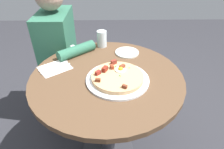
{
  "coord_description": "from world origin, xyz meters",
  "views": [
    {
      "loc": [
        0.88,
        0.01,
        1.33
      ],
      "look_at": [
        0.03,
        0.03,
        0.74
      ],
      "focal_mm": 30.68,
      "sensor_mm": 36.0,
      "label": 1
    }
  ],
  "objects_px": {
    "salt_shaker": "(73,50)",
    "breakfast_pizza": "(117,76)",
    "knife": "(54,66)",
    "person_seated": "(61,65)",
    "pizza_plate": "(118,79)",
    "water_glass": "(102,39)",
    "fork": "(56,69)",
    "dining_table": "(107,97)",
    "bread_plate": "(127,52)"
  },
  "relations": [
    {
      "from": "pizza_plate",
      "to": "bread_plate",
      "type": "height_order",
      "value": "pizza_plate"
    },
    {
      "from": "pizza_plate",
      "to": "bread_plate",
      "type": "distance_m",
      "value": 0.31
    },
    {
      "from": "bread_plate",
      "to": "breakfast_pizza",
      "type": "bearing_deg",
      "value": -14.46
    },
    {
      "from": "dining_table",
      "to": "person_seated",
      "type": "relative_size",
      "value": 0.76
    },
    {
      "from": "pizza_plate",
      "to": "water_glass",
      "type": "bearing_deg",
      "value": -167.24
    },
    {
      "from": "salt_shaker",
      "to": "water_glass",
      "type": "bearing_deg",
      "value": 119.78
    },
    {
      "from": "person_seated",
      "to": "knife",
      "type": "xyz_separation_m",
      "value": [
        0.36,
        0.06,
        0.22
      ]
    },
    {
      "from": "dining_table",
      "to": "salt_shaker",
      "type": "height_order",
      "value": "salt_shaker"
    },
    {
      "from": "pizza_plate",
      "to": "water_glass",
      "type": "distance_m",
      "value": 0.43
    },
    {
      "from": "dining_table",
      "to": "person_seated",
      "type": "height_order",
      "value": "person_seated"
    },
    {
      "from": "bread_plate",
      "to": "water_glass",
      "type": "xyz_separation_m",
      "value": [
        -0.11,
        -0.17,
        0.05
      ]
    },
    {
      "from": "knife",
      "to": "water_glass",
      "type": "relative_size",
      "value": 1.59
    },
    {
      "from": "person_seated",
      "to": "salt_shaker",
      "type": "xyz_separation_m",
      "value": [
        0.2,
        0.15,
        0.24
      ]
    },
    {
      "from": "breakfast_pizza",
      "to": "knife",
      "type": "bearing_deg",
      "value": -110.26
    },
    {
      "from": "dining_table",
      "to": "bread_plate",
      "type": "height_order",
      "value": "bread_plate"
    },
    {
      "from": "breakfast_pizza",
      "to": "fork",
      "type": "xyz_separation_m",
      "value": [
        -0.11,
        -0.35,
        -0.02
      ]
    },
    {
      "from": "breakfast_pizza",
      "to": "knife",
      "type": "height_order",
      "value": "breakfast_pizza"
    },
    {
      "from": "pizza_plate",
      "to": "water_glass",
      "type": "relative_size",
      "value": 3.0
    },
    {
      "from": "dining_table",
      "to": "water_glass",
      "type": "height_order",
      "value": "water_glass"
    },
    {
      "from": "bread_plate",
      "to": "knife",
      "type": "xyz_separation_m",
      "value": [
        0.16,
        -0.45,
        0.0
      ]
    },
    {
      "from": "knife",
      "to": "person_seated",
      "type": "bearing_deg",
      "value": 62.57
    },
    {
      "from": "fork",
      "to": "knife",
      "type": "xyz_separation_m",
      "value": [
        -0.03,
        -0.02,
        0.0
      ]
    },
    {
      "from": "salt_shaker",
      "to": "dining_table",
      "type": "bearing_deg",
      "value": 41.49
    },
    {
      "from": "pizza_plate",
      "to": "fork",
      "type": "distance_m",
      "value": 0.37
    },
    {
      "from": "dining_table",
      "to": "salt_shaker",
      "type": "distance_m",
      "value": 0.39
    },
    {
      "from": "person_seated",
      "to": "salt_shaker",
      "type": "relative_size",
      "value": 19.55
    },
    {
      "from": "breakfast_pizza",
      "to": "water_glass",
      "type": "distance_m",
      "value": 0.42
    },
    {
      "from": "water_glass",
      "to": "salt_shaker",
      "type": "xyz_separation_m",
      "value": [
        0.11,
        -0.19,
        -0.03
      ]
    },
    {
      "from": "pizza_plate",
      "to": "salt_shaker",
      "type": "height_order",
      "value": "salt_shaker"
    },
    {
      "from": "pizza_plate",
      "to": "knife",
      "type": "distance_m",
      "value": 0.4
    },
    {
      "from": "pizza_plate",
      "to": "dining_table",
      "type": "bearing_deg",
      "value": -131.57
    },
    {
      "from": "pizza_plate",
      "to": "knife",
      "type": "bearing_deg",
      "value": -110.53
    },
    {
      "from": "bread_plate",
      "to": "water_glass",
      "type": "relative_size",
      "value": 1.39
    },
    {
      "from": "pizza_plate",
      "to": "fork",
      "type": "xyz_separation_m",
      "value": [
        -0.11,
        -0.36,
        0.0
      ]
    },
    {
      "from": "person_seated",
      "to": "water_glass",
      "type": "relative_size",
      "value": 10.01
    },
    {
      "from": "breakfast_pizza",
      "to": "water_glass",
      "type": "bearing_deg",
      "value": -167.33
    },
    {
      "from": "pizza_plate",
      "to": "fork",
      "type": "height_order",
      "value": "pizza_plate"
    },
    {
      "from": "bread_plate",
      "to": "fork",
      "type": "bearing_deg",
      "value": -65.97
    },
    {
      "from": "breakfast_pizza",
      "to": "pizza_plate",
      "type": "bearing_deg",
      "value": 27.34
    },
    {
      "from": "salt_shaker",
      "to": "breakfast_pizza",
      "type": "bearing_deg",
      "value": 42.91
    },
    {
      "from": "fork",
      "to": "knife",
      "type": "bearing_deg",
      "value": 90.0
    },
    {
      "from": "dining_table",
      "to": "bread_plate",
      "type": "relative_size",
      "value": 5.46
    },
    {
      "from": "dining_table",
      "to": "pizza_plate",
      "type": "height_order",
      "value": "pizza_plate"
    },
    {
      "from": "salt_shaker",
      "to": "fork",
      "type": "bearing_deg",
      "value": -20.81
    },
    {
      "from": "fork",
      "to": "salt_shaker",
      "type": "distance_m",
      "value": 0.21
    },
    {
      "from": "dining_table",
      "to": "fork",
      "type": "relative_size",
      "value": 4.77
    },
    {
      "from": "pizza_plate",
      "to": "salt_shaker",
      "type": "xyz_separation_m",
      "value": [
        -0.3,
        -0.28,
        0.02
      ]
    },
    {
      "from": "breakfast_pizza",
      "to": "bread_plate",
      "type": "xyz_separation_m",
      "value": [
        -0.3,
        0.08,
        -0.02
      ]
    },
    {
      "from": "person_seated",
      "to": "dining_table",
      "type": "bearing_deg",
      "value": 39.84
    },
    {
      "from": "dining_table",
      "to": "salt_shaker",
      "type": "bearing_deg",
      "value": -138.51
    }
  ]
}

